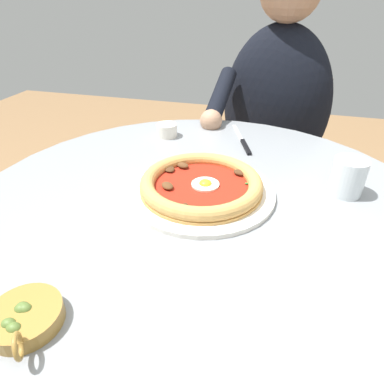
# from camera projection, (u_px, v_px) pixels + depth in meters

# --- Properties ---
(dining_table) EXTENTS (0.99, 0.99, 0.74)m
(dining_table) POSITION_uv_depth(u_px,v_px,m) (201.00, 248.00, 0.75)
(dining_table) COLOR gray
(dining_table) RESTS_ON ground
(pizza_on_plate) EXTENTS (0.31, 0.31, 0.04)m
(pizza_on_plate) POSITION_uv_depth(u_px,v_px,m) (201.00, 186.00, 0.70)
(pizza_on_plate) COLOR white
(pizza_on_plate) RESTS_ON dining_table
(water_glass) EXTENTS (0.07, 0.07, 0.08)m
(water_glass) POSITION_uv_depth(u_px,v_px,m) (347.00, 179.00, 0.69)
(water_glass) COLOR silver
(water_glass) RESTS_ON dining_table
(steak_knife) EXTENTS (0.08, 0.21, 0.01)m
(steak_knife) POSITION_uv_depth(u_px,v_px,m) (243.00, 143.00, 0.93)
(steak_knife) COLOR silver
(steak_knife) RESTS_ON dining_table
(ramekin_capers) EXTENTS (0.06, 0.06, 0.04)m
(ramekin_capers) POSITION_uv_depth(u_px,v_px,m) (167.00, 130.00, 0.97)
(ramekin_capers) COLOR white
(ramekin_capers) RESTS_ON dining_table
(olive_pan) EXTENTS (0.10, 0.11, 0.05)m
(olive_pan) POSITION_uv_depth(u_px,v_px,m) (25.00, 318.00, 0.43)
(olive_pan) COLOR olive
(olive_pan) RESTS_ON dining_table
(diner_person) EXTENTS (0.43, 0.48, 1.21)m
(diner_person) POSITION_uv_depth(u_px,v_px,m) (268.00, 152.00, 1.34)
(diner_person) COLOR #282833
(diner_person) RESTS_ON ground
(cafe_chair_diner) EXTENTS (0.45, 0.45, 0.81)m
(cafe_chair_diner) POSITION_uv_depth(u_px,v_px,m) (274.00, 152.00, 1.47)
(cafe_chair_diner) COLOR #504A45
(cafe_chair_diner) RESTS_ON ground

